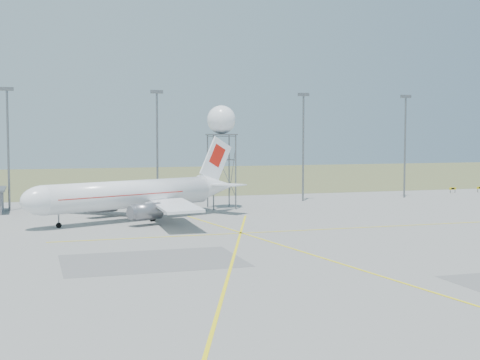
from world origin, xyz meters
name	(u,v)px	position (x,y,z in m)	size (l,w,h in m)	color
ground	(406,279)	(0.00, 0.00, 0.00)	(400.00, 400.00, 0.00)	gray
grass_strip	(145,178)	(0.00, 140.00, 0.01)	(400.00, 120.00, 0.03)	#525E34
mast_a	(8,138)	(-35.00, 66.00, 12.07)	(2.20, 0.50, 20.50)	slate
mast_b	(157,138)	(-10.00, 66.00, 12.07)	(2.20, 0.50, 20.50)	slate
mast_c	(303,138)	(18.00, 66.00, 12.07)	(2.20, 0.50, 20.50)	slate
mast_d	(405,137)	(40.00, 66.00, 12.07)	(2.20, 0.50, 20.50)	slate
taxi_sign_near	(453,189)	(55.60, 72.00, 0.89)	(1.60, 0.17, 1.20)	black
taxi_sign_far	(480,188)	(62.60, 72.00, 0.89)	(1.60, 0.17, 1.20)	black
airliner_main	(133,195)	(-17.13, 47.12, 3.80)	(34.72, 32.38, 12.40)	white
radar_tower	(221,151)	(-0.34, 58.37, 9.90)	(4.87, 4.87, 17.63)	slate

